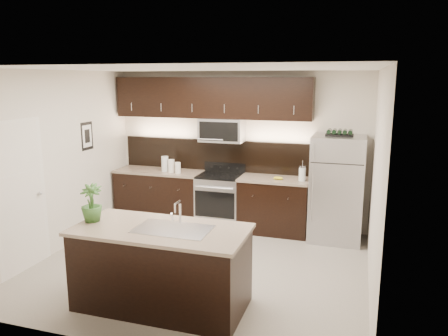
# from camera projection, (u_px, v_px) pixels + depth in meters

# --- Properties ---
(ground) EXTENTS (4.50, 4.50, 0.00)m
(ground) POSITION_uv_depth(u_px,v_px,m) (200.00, 266.00, 6.12)
(ground) COLOR gray
(ground) RESTS_ON ground
(room_walls) EXTENTS (4.52, 4.02, 2.71)m
(room_walls) POSITION_uv_depth(u_px,v_px,m) (190.00, 146.00, 5.77)
(room_walls) COLOR beige
(room_walls) RESTS_ON ground
(counter_run) EXTENTS (3.51, 0.65, 0.94)m
(counter_run) POSITION_uv_depth(u_px,v_px,m) (209.00, 199.00, 7.74)
(counter_run) COLOR black
(counter_run) RESTS_ON ground
(upper_fixtures) EXTENTS (3.49, 0.40, 1.66)m
(upper_fixtures) POSITION_uv_depth(u_px,v_px,m) (213.00, 104.00, 7.53)
(upper_fixtures) COLOR black
(upper_fixtures) RESTS_ON counter_run
(island) EXTENTS (1.96, 0.96, 0.94)m
(island) POSITION_uv_depth(u_px,v_px,m) (162.00, 267.00, 4.97)
(island) COLOR black
(island) RESTS_ON ground
(sink_faucet) EXTENTS (0.84, 0.50, 0.28)m
(sink_faucet) POSITION_uv_depth(u_px,v_px,m) (173.00, 228.00, 4.84)
(sink_faucet) COLOR silver
(sink_faucet) RESTS_ON island
(refrigerator) EXTENTS (0.82, 0.74, 1.70)m
(refrigerator) POSITION_uv_depth(u_px,v_px,m) (337.00, 189.00, 6.96)
(refrigerator) COLOR #B2B2B7
(refrigerator) RESTS_ON ground
(wine_rack) EXTENTS (0.42, 0.26, 0.10)m
(wine_rack) POSITION_uv_depth(u_px,v_px,m) (340.00, 133.00, 6.78)
(wine_rack) COLOR black
(wine_rack) RESTS_ON refrigerator
(plant) EXTENTS (0.31, 0.31, 0.44)m
(plant) POSITION_uv_depth(u_px,v_px,m) (91.00, 203.00, 5.06)
(plant) COLOR #2E5723
(plant) RESTS_ON island
(canisters) EXTENTS (0.40, 0.20, 0.27)m
(canisters) POSITION_uv_depth(u_px,v_px,m) (170.00, 165.00, 7.75)
(canisters) COLOR silver
(canisters) RESTS_ON counter_run
(french_press) EXTENTS (0.11, 0.11, 0.33)m
(french_press) POSITION_uv_depth(u_px,v_px,m) (302.00, 173.00, 7.09)
(french_press) COLOR silver
(french_press) RESTS_ON counter_run
(bananas) EXTENTS (0.16, 0.13, 0.05)m
(bananas) POSITION_uv_depth(u_px,v_px,m) (276.00, 178.00, 7.21)
(bananas) COLOR gold
(bananas) RESTS_ON counter_run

